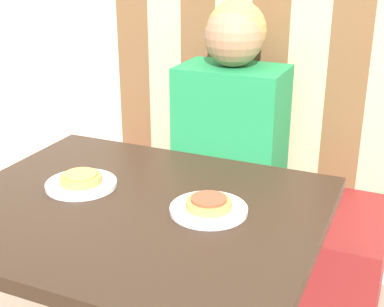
# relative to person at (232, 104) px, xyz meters

# --- Properties ---
(booth_seat) EXTENTS (1.14, 0.55, 0.46)m
(booth_seat) POSITION_rel_person_xyz_m (0.00, -0.00, -0.56)
(booth_seat) COLOR maroon
(booth_seat) RESTS_ON ground_plane
(booth_backrest) EXTENTS (1.14, 0.08, 0.77)m
(booth_backrest) POSITION_rel_person_xyz_m (0.00, 0.23, 0.05)
(booth_backrest) COLOR brown
(booth_backrest) RESTS_ON booth_seat
(dining_table) EXTENTS (0.90, 0.74, 0.72)m
(dining_table) POSITION_rel_person_xyz_m (0.00, -0.71, -0.17)
(dining_table) COLOR black
(dining_table) RESTS_ON ground_plane
(person) EXTENTS (0.37, 0.25, 0.69)m
(person) POSITION_rel_person_xyz_m (0.00, 0.00, 0.00)
(person) COLOR #1E8447
(person) RESTS_ON booth_seat
(plate_left) EXTENTS (0.19, 0.19, 0.01)m
(plate_left) POSITION_rel_person_xyz_m (-0.18, -0.67, -0.06)
(plate_left) COLOR white
(plate_left) RESTS_ON dining_table
(plate_right) EXTENTS (0.19, 0.19, 0.01)m
(plate_right) POSITION_rel_person_xyz_m (0.18, -0.67, -0.06)
(plate_right) COLOR white
(plate_right) RESTS_ON dining_table
(pizza_left) EXTENTS (0.11, 0.11, 0.02)m
(pizza_left) POSITION_rel_person_xyz_m (-0.18, -0.67, -0.04)
(pizza_left) COLOR #C68E47
(pizza_left) RESTS_ON plate_left
(pizza_right) EXTENTS (0.11, 0.11, 0.02)m
(pizza_right) POSITION_rel_person_xyz_m (0.18, -0.67, -0.04)
(pizza_right) COLOR #C68E47
(pizza_right) RESTS_ON plate_right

